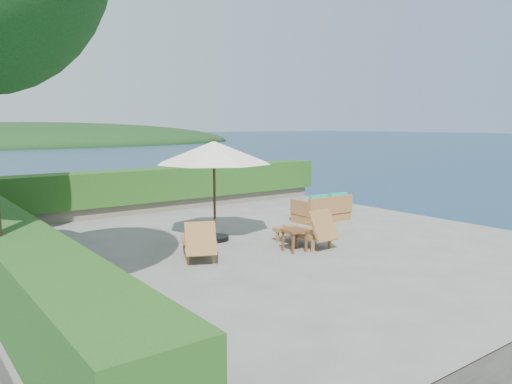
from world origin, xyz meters
TOP-DOWN VIEW (x-y plane):
  - ground at (0.00, 0.00)m, footprint 12.00×12.00m
  - foundation at (0.00, 0.00)m, footprint 12.00×12.00m
  - ocean at (0.00, 0.00)m, footprint 600.00×600.00m
  - offshore_island at (25.00, 140.00)m, footprint 126.00×57.60m
  - planter_wall_far at (0.00, 5.60)m, footprint 12.00×0.60m
  - hedge_far at (0.00, 5.60)m, footprint 12.40×0.90m
  - patio_umbrella at (-0.76, 1.02)m, footprint 3.10×3.10m
  - lounge_left at (-1.92, -0.21)m, footprint 1.17×1.59m
  - lounge_right at (0.62, -0.73)m, footprint 0.74×1.57m
  - side_table at (0.08, -0.90)m, footprint 0.48×0.48m
  - wicker_loveseat at (2.99, 1.22)m, footprint 1.65×0.86m

SIDE VIEW (x-z plane):
  - offshore_island at x=25.00m, z-range -9.30..3.30m
  - ocean at x=0.00m, z-range -3.00..-3.00m
  - foundation at x=0.00m, z-range -3.05..-0.05m
  - ground at x=0.00m, z-range 0.00..0.00m
  - planter_wall_far at x=0.00m, z-range 0.00..0.36m
  - wicker_loveseat at x=2.99m, z-range -0.09..0.71m
  - lounge_left at x=-1.92m, z-range -0.07..0.78m
  - lounge_right at x=0.62m, z-range -0.07..0.82m
  - side_table at x=0.08m, z-range 0.16..0.64m
  - hedge_far at x=0.00m, z-range 0.35..1.35m
  - patio_umbrella at x=-0.76m, z-range 0.85..3.30m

